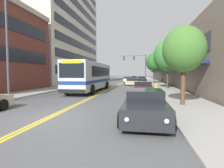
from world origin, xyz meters
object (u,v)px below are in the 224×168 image
Objects in this scene: city_bus at (91,75)px; car_charcoal_parked_right_foreground at (145,106)px; car_slate_blue_parked_left_near at (101,80)px; traffic_signal_mast at (137,62)px; car_dark_grey_parked_right_mid at (142,80)px; fire_hydrant at (156,86)px; car_red_parked_right_end at (143,88)px; car_navy_moving_lead at (134,78)px; street_tree_right_near at (184,50)px; street_tree_right_far at (154,62)px; car_black_parked_right_far at (142,83)px; street_lamp_left_near at (11,39)px; car_silver_parked_left_mid at (93,82)px; car_white_moving_second at (128,79)px; car_beige_moving_third at (131,82)px; street_tree_right_mid at (168,56)px.

city_bus is 13.72m from car_charcoal_parked_right_foreground.
car_slate_blue_parked_left_near is 0.67× the size of traffic_signal_mast.
car_dark_grey_parked_right_mid is (8.64, 2.10, 0.01)m from car_slate_blue_parked_left_near.
car_charcoal_parked_right_foreground reaches higher than fire_hydrant.
car_navy_moving_lead is (-2.50, 40.36, 0.01)m from car_red_parked_right_end.
street_tree_right_near reaches higher than car_charcoal_parked_right_foreground.
car_dark_grey_parked_right_mid is 0.67× the size of traffic_signal_mast.
street_tree_right_near is 0.77× the size of street_tree_right_far.
car_charcoal_parked_right_foreground is at bearing -63.78° from city_bus.
car_black_parked_right_far is 19.25m from street_lamp_left_near.
fire_hydrant is at bearing -93.03° from street_tree_right_far.
car_navy_moving_lead is at bearing 97.27° from car_dark_grey_parked_right_mid.
city_bus is 19.95m from car_dark_grey_parked_right_mid.
street_tree_right_far is (3.69, -7.33, -0.47)m from traffic_signal_mast.
car_slate_blue_parked_left_near reaches higher than car_black_parked_right_far.
car_slate_blue_parked_left_near is 5.88× the size of fire_hydrant.
car_silver_parked_left_mid is 23.83m from car_charcoal_parked_right_foreground.
car_dark_grey_parked_right_mid is 0.62× the size of street_lamp_left_near.
car_white_moving_second is (-3.57, 26.24, 0.02)m from car_red_parked_right_end.
street_tree_right_far is (2.45, 9.18, 3.84)m from car_black_parked_right_far.
city_bus is 12.24m from street_tree_right_near.
car_charcoal_parked_right_foreground is 29.43m from street_tree_right_far.
car_beige_moving_third is (0.59, -26.58, -0.02)m from car_navy_moving_lead.
street_lamp_left_near is (-0.63, -25.66, 3.83)m from car_slate_blue_parked_left_near.
car_beige_moving_third is 11.04m from fire_hydrant.
street_tree_right_mid is (6.78, -20.53, 3.75)m from car_white_moving_second.
street_lamp_left_near is at bearing -99.89° from car_white_moving_second.
car_navy_moving_lead is 0.63× the size of street_lamp_left_near.
car_black_parked_right_far is at bearing -89.97° from car_dark_grey_parked_right_mid.
fire_hydrant is (1.60, 3.32, -0.07)m from car_red_parked_right_end.
street_lamp_left_near is 9.62× the size of fire_hydrant.
car_silver_parked_left_mid is 13.56m from street_tree_right_far.
street_tree_right_mid reaches higher than car_navy_moving_lead.
car_navy_moving_lead is 22.38m from street_tree_right_far.
street_lamp_left_near is (-9.32, 3.50, 3.88)m from car_charcoal_parked_right_foreground.
city_bus is at bearing -170.58° from fire_hydrant.
car_silver_parked_left_mid is 0.64× the size of street_lamp_left_near.
car_red_parked_right_end is at bearing -89.89° from car_dark_grey_parked_right_mid.
car_slate_blue_parked_left_near is 1.07× the size of car_beige_moving_third.
city_bus is 7.85m from fire_hydrant.
car_charcoal_parked_right_foreground is at bearing -101.38° from street_tree_right_mid.
street_tree_right_far is (2.41, 29.08, 3.80)m from car_charcoal_parked_right_foreground.
car_dark_grey_parked_right_mid is 1.10× the size of car_black_parked_right_far.
car_beige_moving_third is (6.71, 1.78, 0.01)m from car_silver_parked_left_mid.
traffic_signal_mast is at bearing 102.34° from street_tree_right_mid.
traffic_signal_mast reaches higher than street_tree_right_mid.
street_tree_right_far is (0.07, 25.58, 0.94)m from street_tree_right_near.
car_navy_moving_lead is at bearing 102.90° from street_tree_right_far.
street_tree_right_mid is at bearing -48.05° from car_slate_blue_parked_left_near.
car_black_parked_right_far is 0.67× the size of street_tree_right_mid.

